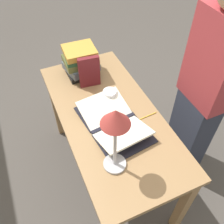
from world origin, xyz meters
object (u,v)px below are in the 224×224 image
open_book (113,122)px  book_standing_upright (89,72)px  coffee_mug (110,95)px  book_stack_tall (81,61)px  person_reader (203,94)px  reading_lamp (115,125)px  pencil (148,116)px

open_book → book_standing_upright: size_ratio=2.26×
coffee_mug → book_stack_tall: bearing=13.3°
coffee_mug → person_reader: 0.66m
open_book → coffee_mug: (0.22, -0.07, 0.02)m
reading_lamp → book_stack_tall: bearing=-6.7°
book_stack_tall → person_reader: (-0.63, -0.69, -0.07)m
person_reader → pencil: bearing=-91.8°
coffee_mug → open_book: bearing=162.0°
book_stack_tall → pencil: bearing=-157.6°
coffee_mug → pencil: 0.30m
open_book → book_standing_upright: (0.43, 0.00, 0.10)m
open_book → book_stack_tall: bearing=-5.4°
pencil → person_reader: bearing=-91.8°
open_book → pencil: open_book is taller
open_book → book_standing_upright: book_standing_upright is taller
book_stack_tall → book_standing_upright: book_standing_upright is taller
book_stack_tall → person_reader: bearing=-132.5°
book_standing_upright → person_reader: person_reader is taller
coffee_mug → pencil: bearing=-146.3°
book_standing_upright → pencil: size_ratio=1.77×
open_book → person_reader: (-0.04, -0.67, 0.02)m
book_standing_upright → person_reader: size_ratio=0.15×
reading_lamp → pencil: size_ratio=3.27×
open_book → book_stack_tall: book_stack_tall is taller
open_book → reading_lamp: (-0.28, 0.12, 0.33)m
reading_lamp → pencil: (0.25, -0.36, -0.35)m
coffee_mug → person_reader: person_reader is taller
coffee_mug → pencil: (-0.25, -0.17, -0.04)m
book_standing_upright → reading_lamp: (-0.70, 0.11, 0.23)m
book_standing_upright → person_reader: (-0.47, -0.68, -0.08)m
open_book → person_reader: size_ratio=0.34×
coffee_mug → book_standing_upright: bearing=20.0°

